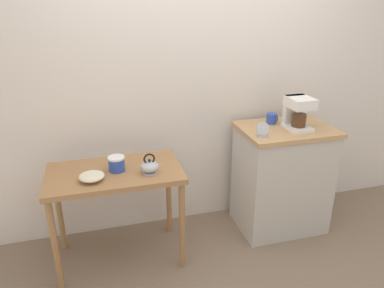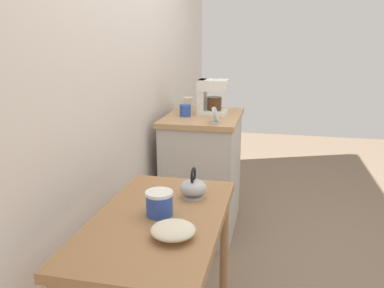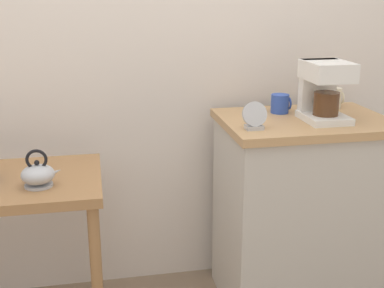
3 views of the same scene
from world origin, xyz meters
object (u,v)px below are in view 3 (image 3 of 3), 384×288
mug_blue (280,104)px  table_clock (255,117)px  teakettle (38,174)px  coffee_maker (324,88)px  mug_small_cream (333,98)px

mug_blue → table_clock: (-0.21, -0.26, 0.01)m
mug_blue → teakettle: bearing=-164.7°
coffee_maker → table_clock: bearing=-164.3°
table_clock → mug_small_cream: bearing=31.4°
coffee_maker → table_clock: 0.37m
teakettle → coffee_maker: 1.24m
coffee_maker → table_clock: size_ratio=2.25×
mug_small_cream → table_clock: 0.58m
mug_blue → mug_small_cream: mug_small_cream is taller
teakettle → mug_small_cream: bearing=14.0°
mug_blue → mug_small_cream: bearing=8.8°
teakettle → coffee_maker: coffee_maker is taller
teakettle → table_clock: (0.87, 0.03, 0.17)m
teakettle → mug_small_cream: (1.36, 0.34, 0.17)m
coffee_maker → mug_small_cream: coffee_maker is taller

